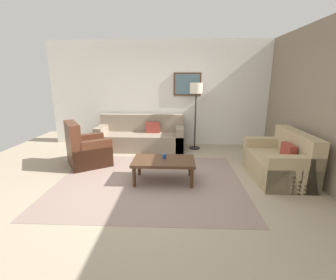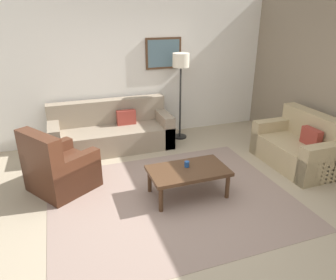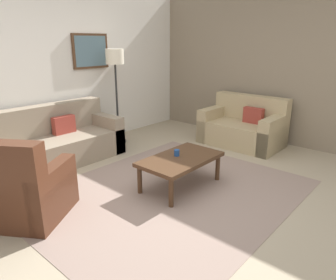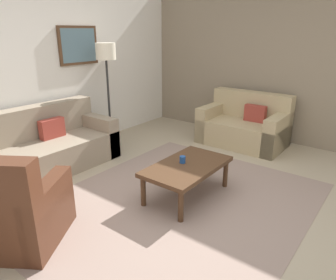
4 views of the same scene
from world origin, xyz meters
The scene contains 10 objects.
ground_plane centered at (0.00, 0.00, 0.00)m, with size 8.00×8.00×0.00m, color tan.
rear_partition centered at (0.00, 2.60, 1.40)m, with size 6.00×0.12×2.80m, color silver.
area_rug centered at (0.00, 0.00, 0.00)m, with size 3.30×2.69×0.01m, color gray.
couch_main centered at (-0.46, 2.11, 0.30)m, with size 2.23×0.88×0.88m.
couch_loveseat centered at (2.45, 0.28, 0.30)m, with size 0.88×1.42×0.88m.
armchair_leather centered at (-1.46, 0.78, 0.31)m, with size 1.11×1.11×0.95m.
coffee_table centered at (0.26, 0.03, 0.36)m, with size 1.10×0.64×0.41m.
cup centered at (0.27, 0.10, 0.45)m, with size 0.07×0.07×0.08m, color #1E478C.
lamp_standing centered at (0.96, 2.11, 1.41)m, with size 0.32×0.32×1.71m.
framed_artwork centered at (0.75, 2.51, 1.67)m, with size 0.73×0.04×0.60m.
Camera 2 is at (-1.30, -3.53, 2.46)m, focal length 33.47 mm.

